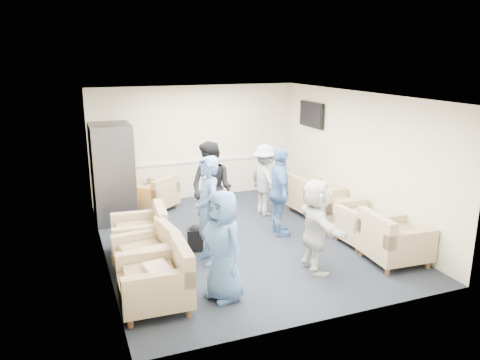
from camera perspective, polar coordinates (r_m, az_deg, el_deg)
name	(u,v)px	position (r m, az deg, el deg)	size (l,w,h in m)	color
floor	(242,239)	(8.95, 0.22, -7.22)	(6.00, 6.00, 0.00)	black
ceiling	(242,95)	(8.31, 0.24, 10.28)	(6.00, 6.00, 0.00)	silver
back_wall	(196,142)	(11.31, -5.34, 4.59)	(5.00, 0.02, 2.70)	beige
front_wall	(330,224)	(5.95, 10.87, -5.27)	(5.00, 0.02, 2.70)	beige
left_wall	(100,183)	(7.99, -16.71, -0.39)	(0.02, 6.00, 2.70)	beige
right_wall	(357,159)	(9.70, 14.13, 2.44)	(0.02, 6.00, 2.70)	beige
chair_rail	(197,161)	(11.38, -5.26, 2.35)	(4.98, 0.04, 0.06)	white
tv	(312,115)	(11.05, 8.71, 7.89)	(0.10, 1.00, 0.58)	black
armchair_left_near	(159,282)	(6.65, -9.81, -12.13)	(0.98, 0.98, 0.76)	#9D8665
armchair_left_mid	(150,256)	(7.55, -10.94, -9.03)	(0.98, 0.98, 0.69)	#9D8665
armchair_left_far	(143,235)	(8.34, -11.74, -6.56)	(0.99, 0.99, 0.73)	#9D8665
armchair_right_near	(392,242)	(8.25, 17.99, -7.16)	(0.99, 0.99, 0.75)	#9D8665
armchair_right_midnear	(358,228)	(8.91, 14.24, -5.74)	(0.80, 0.80, 0.60)	#9D8665
armchair_right_midfar	(332,210)	(9.60, 11.18, -3.59)	(0.99, 0.99, 0.74)	#9D8665
armchair_right_far	(310,197)	(10.39, 8.57, -2.09)	(0.95, 0.95, 0.72)	#9D8665
armchair_corner	(156,196)	(10.62, -10.20, -1.89)	(1.19, 1.19, 0.68)	#9D8665
vending_machine	(113,173)	(10.01, -15.24, 0.83)	(0.83, 0.97, 2.04)	#515159
backpack	(195,237)	(8.40, -5.49, -6.98)	(0.32, 0.26, 0.48)	black
pillow	(157,270)	(6.57, -10.03, -10.73)	(0.41, 0.31, 0.12)	beige
person_front_left	(223,246)	(6.60, -2.13, -8.01)	(0.79, 0.51, 1.61)	#446AA4
person_mid_left	(208,211)	(7.71, -3.95, -3.74)	(0.67, 0.44, 1.82)	#446AA4
person_back_left	(212,189)	(8.89, -3.48, -1.16)	(0.89, 0.69, 1.83)	black
person_back_right	(266,180)	(10.07, 3.14, -0.02)	(1.00, 0.58, 1.55)	beige
person_mid_right	(280,192)	(8.94, 4.87, -1.47)	(1.00, 0.42, 1.71)	#446AA4
person_front_right	(316,226)	(7.54, 9.23, -5.50)	(1.42, 0.45, 1.54)	silver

